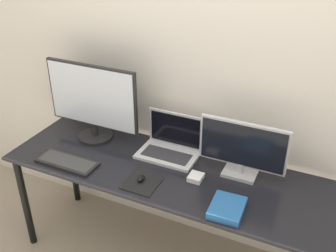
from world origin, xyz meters
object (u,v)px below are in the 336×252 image
(monitor_right, at_px, (243,148))
(book, at_px, (227,208))
(monitor_left, at_px, (92,101))
(keyboard, at_px, (67,162))
(mouse, at_px, (141,179))
(laptop, at_px, (171,144))
(power_brick, at_px, (196,177))

(monitor_right, distance_m, book, 0.36)
(monitor_left, relative_size, book, 3.05)
(keyboard, height_order, mouse, mouse)
(monitor_right, height_order, laptop, monitor_right)
(monitor_left, bearing_deg, laptop, 4.98)
(monitor_left, distance_m, laptop, 0.56)
(mouse, bearing_deg, monitor_left, 149.36)
(monitor_right, height_order, book, monitor_right)
(laptop, height_order, mouse, laptop)
(keyboard, bearing_deg, monitor_left, 92.89)
(mouse, height_order, power_brick, mouse)
(monitor_left, relative_size, power_brick, 7.36)
(monitor_left, height_order, mouse, monitor_left)
(laptop, relative_size, book, 1.74)
(laptop, xyz_separation_m, keyboard, (-0.50, -0.37, -0.05))
(mouse, bearing_deg, keyboard, -176.47)
(monitor_left, bearing_deg, power_brick, -11.07)
(keyboard, height_order, power_brick, power_brick)
(monitor_right, relative_size, keyboard, 1.31)
(monitor_right, height_order, mouse, monitor_right)
(book, bearing_deg, monitor_left, 161.98)
(laptop, relative_size, power_brick, 4.20)
(monitor_right, bearing_deg, book, -85.18)
(mouse, bearing_deg, power_brick, 28.49)
(monitor_right, xyz_separation_m, book, (0.03, -0.32, -0.16))
(keyboard, bearing_deg, mouse, 3.53)
(keyboard, bearing_deg, book, -0.07)
(keyboard, relative_size, power_brick, 4.36)
(book, bearing_deg, monitor_right, 94.82)
(monitor_left, xyz_separation_m, book, (0.99, -0.32, -0.24))
(laptop, xyz_separation_m, power_brick, (0.24, -0.19, -0.04))
(laptop, relative_size, mouse, 6.11)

